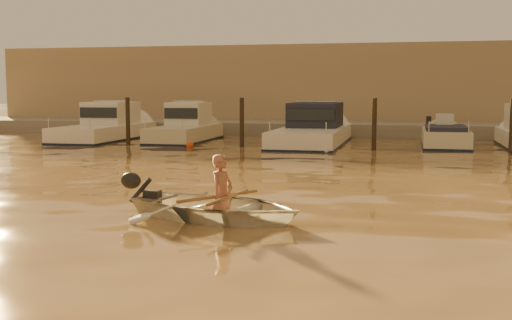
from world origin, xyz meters
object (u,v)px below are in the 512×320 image
(dinghy, at_px, (217,207))
(moored_boat_1, at_px, (185,127))
(moored_boat_2, at_px, (313,129))
(moored_boat_3, at_px, (445,141))
(waterfront_building, at_px, (391,88))
(moored_boat_0, at_px, (105,126))
(person, at_px, (222,195))

(dinghy, bearing_deg, moored_boat_1, 37.37)
(dinghy, height_order, moored_boat_2, moored_boat_2)
(moored_boat_3, xyz_separation_m, waterfront_building, (-2.57, 11.00, 2.17))
(dinghy, distance_m, moored_boat_1, 17.67)
(moored_boat_2, xyz_separation_m, moored_boat_3, (5.49, 0.00, -0.40))
(dinghy, xyz_separation_m, waterfront_building, (2.21, 27.41, 2.18))
(dinghy, height_order, moored_boat_3, moored_boat_3)
(moored_boat_0, relative_size, moored_boat_1, 1.23)
(dinghy, height_order, person, person)
(dinghy, xyz_separation_m, moored_boat_0, (-10.47, 16.41, 0.41))
(moored_boat_2, bearing_deg, person, -87.19)
(moored_boat_2, height_order, waterfront_building, waterfront_building)
(moored_boat_2, distance_m, moored_boat_3, 5.50)
(moored_boat_2, bearing_deg, moored_boat_0, 180.00)
(moored_boat_0, distance_m, waterfront_building, 16.88)
(person, height_order, moored_boat_1, moored_boat_1)
(person, height_order, moored_boat_3, person)
(dinghy, distance_m, moored_boat_0, 19.47)
(moored_boat_3, relative_size, waterfront_building, 0.12)
(moored_boat_1, bearing_deg, moored_boat_2, 0.00)
(moored_boat_1, relative_size, moored_boat_3, 1.15)
(person, distance_m, waterfront_building, 27.59)
(moored_boat_3, bearing_deg, moored_boat_1, 180.00)
(moored_boat_3, bearing_deg, dinghy, -106.23)
(moored_boat_1, bearing_deg, moored_boat_0, 180.00)
(dinghy, bearing_deg, waterfront_building, 11.05)
(moored_boat_2, distance_m, waterfront_building, 11.52)
(dinghy, relative_size, moored_boat_2, 0.37)
(moored_boat_0, relative_size, moored_boat_2, 0.86)
(moored_boat_0, relative_size, moored_boat_3, 1.42)
(person, relative_size, moored_boat_0, 0.20)
(person, xyz_separation_m, moored_boat_3, (4.68, 16.44, -0.21))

